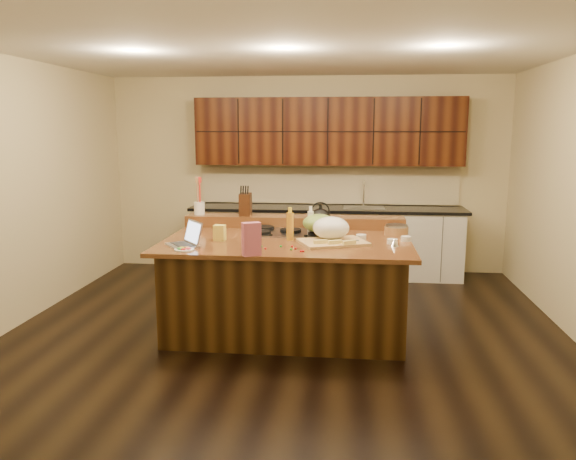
# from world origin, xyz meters

# --- Properties ---
(room) EXTENTS (5.52, 5.02, 2.72)m
(room) POSITION_xyz_m (0.00, 0.00, 1.35)
(room) COLOR black
(room) RESTS_ON ground
(island) EXTENTS (2.40, 1.60, 0.92)m
(island) POSITION_xyz_m (0.00, 0.00, 0.46)
(island) COLOR black
(island) RESTS_ON ground
(back_ledge) EXTENTS (2.40, 0.30, 0.12)m
(back_ledge) POSITION_xyz_m (0.00, 0.70, 0.98)
(back_ledge) COLOR black
(back_ledge) RESTS_ON island
(cooktop) EXTENTS (0.92, 0.52, 0.05)m
(cooktop) POSITION_xyz_m (0.00, 0.30, 0.94)
(cooktop) COLOR gray
(cooktop) RESTS_ON island
(back_counter) EXTENTS (3.70, 0.66, 2.40)m
(back_counter) POSITION_xyz_m (0.30, 2.23, 0.98)
(back_counter) COLOR silver
(back_counter) RESTS_ON ground
(kettle) EXTENTS (0.23, 0.23, 0.20)m
(kettle) POSITION_xyz_m (0.30, 0.43, 1.07)
(kettle) COLOR black
(kettle) RESTS_ON cooktop
(green_bowl) EXTENTS (0.42, 0.42, 0.18)m
(green_bowl) POSITION_xyz_m (0.30, 0.17, 1.06)
(green_bowl) COLOR olive
(green_bowl) RESTS_ON cooktop
(laptop) EXTENTS (0.40, 0.41, 0.23)m
(laptop) POSITION_xyz_m (-0.89, -0.42, 0.98)
(laptop) COLOR #B7B7BC
(laptop) RESTS_ON island
(oil_bottle) EXTENTS (0.08, 0.08, 0.27)m
(oil_bottle) POSITION_xyz_m (0.03, -0.05, 1.06)
(oil_bottle) COLOR #C48B22
(oil_bottle) RESTS_ON island
(vinegar_bottle) EXTENTS (0.08, 0.08, 0.25)m
(vinegar_bottle) POSITION_xyz_m (0.21, 0.20, 1.04)
(vinegar_bottle) COLOR silver
(vinegar_bottle) RESTS_ON island
(wooden_tray) EXTENTS (0.72, 0.63, 0.24)m
(wooden_tray) POSITION_xyz_m (0.43, -0.12, 1.03)
(wooden_tray) COLOR tan
(wooden_tray) RESTS_ON island
(ramekin_a) EXTENTS (0.12, 0.12, 0.04)m
(ramekin_a) POSITION_xyz_m (0.72, 0.07, 0.94)
(ramekin_a) COLOR white
(ramekin_a) RESTS_ON island
(ramekin_b) EXTENTS (0.10, 0.10, 0.04)m
(ramekin_b) POSITION_xyz_m (1.01, -0.13, 0.94)
(ramekin_b) COLOR white
(ramekin_b) RESTS_ON island
(ramekin_c) EXTENTS (0.13, 0.13, 0.04)m
(ramekin_c) POSITION_xyz_m (1.15, 0.03, 0.94)
(ramekin_c) COLOR white
(ramekin_c) RESTS_ON island
(strainer_bowl) EXTENTS (0.30, 0.30, 0.09)m
(strainer_bowl) POSITION_xyz_m (1.08, 0.30, 0.97)
(strainer_bowl) COLOR #996B3F
(strainer_bowl) RESTS_ON island
(kitchen_timer) EXTENTS (0.09, 0.09, 0.07)m
(kitchen_timer) POSITION_xyz_m (1.02, -0.24, 0.96)
(kitchen_timer) COLOR silver
(kitchen_timer) RESTS_ON island
(pink_bag) EXTENTS (0.17, 0.14, 0.29)m
(pink_bag) POSITION_xyz_m (-0.23, -0.76, 1.06)
(pink_bag) COLOR #BA5771
(pink_bag) RESTS_ON island
(candy_plate) EXTENTS (0.21, 0.21, 0.01)m
(candy_plate) POSITION_xyz_m (-0.86, -0.62, 0.93)
(candy_plate) COLOR white
(candy_plate) RESTS_ON island
(package_box) EXTENTS (0.12, 0.09, 0.15)m
(package_box) POSITION_xyz_m (-0.64, -0.15, 1.00)
(package_box) COLOR #F0DF54
(package_box) RESTS_ON island
(utensil_crock) EXTENTS (0.13, 0.13, 0.14)m
(utensil_crock) POSITION_xyz_m (-1.07, 0.70, 1.11)
(utensil_crock) COLOR white
(utensil_crock) RESTS_ON back_ledge
(knife_block) EXTENTS (0.13, 0.21, 0.24)m
(knife_block) POSITION_xyz_m (-0.55, 0.70, 1.16)
(knife_block) COLOR black
(knife_block) RESTS_ON back_ledge
(gumdrop_0) EXTENTS (0.02, 0.02, 0.02)m
(gumdrop_0) POSITION_xyz_m (0.09, -0.39, 0.93)
(gumdrop_0) COLOR red
(gumdrop_0) RESTS_ON island
(gumdrop_1) EXTENTS (0.02, 0.02, 0.02)m
(gumdrop_1) POSITION_xyz_m (-0.19, -0.43, 0.93)
(gumdrop_1) COLOR #198C26
(gumdrop_1) RESTS_ON island
(gumdrop_2) EXTENTS (0.02, 0.02, 0.02)m
(gumdrop_2) POSITION_xyz_m (-0.14, -0.51, 0.93)
(gumdrop_2) COLOR red
(gumdrop_2) RESTS_ON island
(gumdrop_3) EXTENTS (0.02, 0.02, 0.02)m
(gumdrop_3) POSITION_xyz_m (-0.20, -0.47, 0.93)
(gumdrop_3) COLOR #198C26
(gumdrop_3) RESTS_ON island
(gumdrop_4) EXTENTS (0.02, 0.02, 0.02)m
(gumdrop_4) POSITION_xyz_m (0.18, -0.59, 0.93)
(gumdrop_4) COLOR red
(gumdrop_4) RESTS_ON island
(gumdrop_5) EXTENTS (0.02, 0.02, 0.02)m
(gumdrop_5) POSITION_xyz_m (-0.02, -0.40, 0.93)
(gumdrop_5) COLOR #198C26
(gumdrop_5) RESTS_ON island
(gumdrop_6) EXTENTS (0.02, 0.02, 0.02)m
(gumdrop_6) POSITION_xyz_m (0.12, -0.48, 0.93)
(gumdrop_6) COLOR red
(gumdrop_6) RESTS_ON island
(gumdrop_7) EXTENTS (0.02, 0.02, 0.02)m
(gumdrop_7) POSITION_xyz_m (0.09, -0.51, 0.93)
(gumdrop_7) COLOR #198C26
(gumdrop_7) RESTS_ON island
(gumdrop_8) EXTENTS (0.02, 0.02, 0.02)m
(gumdrop_8) POSITION_xyz_m (0.20, -0.58, 0.93)
(gumdrop_8) COLOR red
(gumdrop_8) RESTS_ON island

